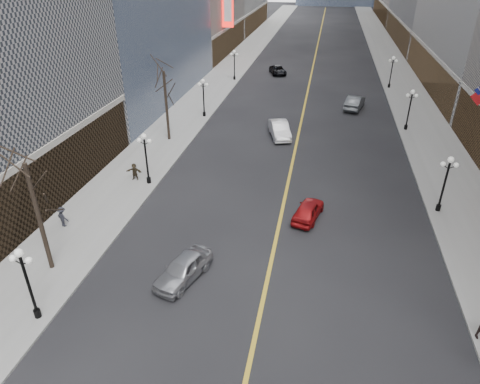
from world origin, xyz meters
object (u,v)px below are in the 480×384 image
at_px(streetlamp_east_2, 410,106).
at_px(car_sb_mid, 308,210).
at_px(car_sb_far, 355,102).
at_px(streetlamp_east_1, 446,179).
at_px(streetlamp_west_3, 234,62).
at_px(streetlamp_east_3, 392,69).
at_px(streetlamp_west_1, 146,154).
at_px(streetlamp_west_0, 26,277).
at_px(car_nb_near, 183,269).
at_px(car_nb_far, 278,70).
at_px(streetlamp_west_2, 203,94).
at_px(car_nb_mid, 280,130).

bearing_deg(streetlamp_east_2, car_sb_mid, -115.17).
bearing_deg(car_sb_far, streetlamp_east_1, 115.66).
bearing_deg(streetlamp_west_3, streetlamp_east_3, 0.00).
relative_size(streetlamp_east_2, streetlamp_west_1, 1.00).
bearing_deg(streetlamp_west_0, car_nb_near, 34.83).
xyz_separation_m(streetlamp_west_1, car_sb_mid, (13.80, -2.85, -2.21)).
height_order(car_nb_far, car_sb_mid, car_sb_mid).
distance_m(streetlamp_east_3, streetlamp_west_1, 43.05).
distance_m(streetlamp_west_1, car_sb_mid, 14.26).
relative_size(streetlamp_east_3, streetlamp_west_1, 1.00).
distance_m(streetlamp_east_1, streetlamp_west_2, 29.68).
distance_m(streetlamp_east_3, streetlamp_west_2, 29.68).
bearing_deg(car_sb_mid, streetlamp_west_0, 57.38).
distance_m(streetlamp_east_1, car_sb_far, 25.60).
distance_m(streetlamp_east_1, streetlamp_west_1, 23.60).
bearing_deg(car_nb_mid, car_sb_mid, -92.37).
bearing_deg(streetlamp_west_1, streetlamp_east_1, 0.00).
xyz_separation_m(streetlamp_east_2, streetlamp_east_3, (0.00, 18.00, 0.00)).
relative_size(streetlamp_west_1, streetlamp_west_2, 1.00).
distance_m(streetlamp_west_2, car_nb_near, 30.14).
relative_size(streetlamp_west_0, car_sb_far, 0.87).
bearing_deg(car_nb_near, car_sb_mid, 68.58).
height_order(streetlamp_east_2, streetlamp_west_1, same).
relative_size(streetlamp_east_2, car_nb_mid, 0.89).
height_order(streetlamp_east_1, car_nb_far, streetlamp_east_1).
bearing_deg(streetlamp_west_2, streetlamp_east_3, 37.33).
bearing_deg(streetlamp_east_1, car_nb_near, -146.15).
distance_m(streetlamp_east_1, streetlamp_west_0, 28.51).
relative_size(car_nb_near, car_nb_far, 0.94).
relative_size(streetlamp_west_1, streetlamp_west_3, 1.00).
bearing_deg(car_nb_far, streetlamp_west_0, -115.23).
bearing_deg(car_nb_near, streetlamp_west_1, 139.30).
distance_m(streetlamp_east_2, car_nb_far, 29.21).
bearing_deg(streetlamp_east_2, streetlamp_west_3, 142.67).
bearing_deg(streetlamp_west_1, car_sb_far, 53.94).
xyz_separation_m(car_nb_near, car_nb_far, (-0.49, 52.71, -0.10)).
relative_size(streetlamp_west_0, streetlamp_west_3, 1.00).
relative_size(streetlamp_east_3, streetlamp_west_2, 1.00).
distance_m(streetlamp_west_2, streetlamp_west_3, 18.00).
relative_size(streetlamp_east_3, car_nb_mid, 0.89).
relative_size(car_nb_mid, car_nb_far, 1.06).
bearing_deg(car_sb_far, car_nb_mid, 67.68).
height_order(streetlamp_west_1, car_nb_near, streetlamp_west_1).
xyz_separation_m(car_nb_near, car_sb_mid, (7.04, 8.44, -0.07)).
bearing_deg(car_nb_mid, car_nb_far, 80.84).
bearing_deg(car_nb_near, car_sb_far, 90.93).
bearing_deg(streetlamp_east_3, streetlamp_east_2, -90.00).
relative_size(streetlamp_west_3, car_sb_mid, 1.11).
relative_size(streetlamp_west_1, car_nb_far, 0.95).
xyz_separation_m(car_nb_mid, car_nb_far, (-3.52, 28.13, -0.17)).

